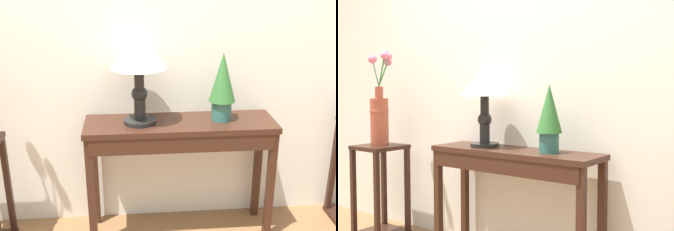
% 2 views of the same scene
% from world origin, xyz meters
% --- Properties ---
extents(back_wall_with_art, '(9.00, 0.10, 2.80)m').
position_xyz_m(back_wall_with_art, '(0.00, 1.41, 1.40)').
color(back_wall_with_art, silver).
rests_on(back_wall_with_art, ground).
extents(console_table, '(1.16, 0.34, 0.78)m').
position_xyz_m(console_table, '(0.08, 1.13, 0.65)').
color(console_table, '#381E14').
rests_on(console_table, ground).
extents(table_lamp, '(0.33, 0.33, 0.56)m').
position_xyz_m(table_lamp, '(-0.16, 1.15, 1.19)').
color(table_lamp, black).
rests_on(table_lamp, console_table).
extents(potted_plant_on_console, '(0.16, 0.16, 0.42)m').
position_xyz_m(potted_plant_on_console, '(0.33, 1.16, 1.01)').
color(potted_plant_on_console, '#2D665B').
rests_on(potted_plant_on_console, console_table).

